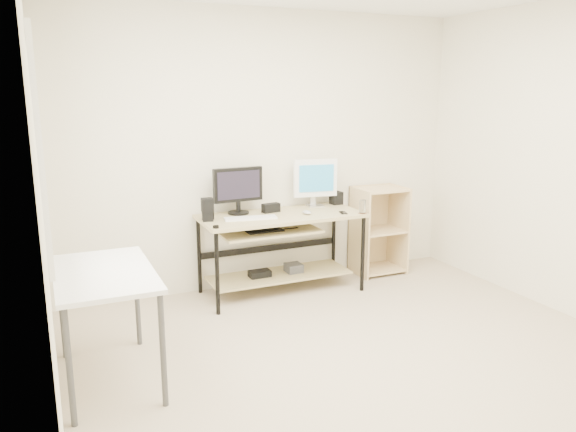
% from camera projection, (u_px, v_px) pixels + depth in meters
% --- Properties ---
extents(room, '(4.01, 4.01, 2.62)m').
position_uv_depth(room, '(362.00, 180.00, 3.54)').
color(room, '#BFAE93').
rests_on(room, ground).
extents(desk, '(1.50, 0.65, 0.75)m').
position_uv_depth(desk, '(279.00, 237.00, 5.19)').
color(desk, tan).
rests_on(desk, ground).
extents(side_table, '(0.60, 1.00, 0.75)m').
position_uv_depth(side_table, '(105.00, 283.00, 3.56)').
color(side_table, white).
rests_on(side_table, ground).
extents(shelf_unit, '(0.50, 0.40, 0.90)m').
position_uv_depth(shelf_unit, '(377.00, 229.00, 5.82)').
color(shelf_unit, beige).
rests_on(shelf_unit, ground).
extents(black_monitor, '(0.47, 0.20, 0.43)m').
position_uv_depth(black_monitor, '(238.00, 188.00, 5.12)').
color(black_monitor, black).
rests_on(black_monitor, desk).
extents(white_imac, '(0.44, 0.14, 0.46)m').
position_uv_depth(white_imac, '(315.00, 179.00, 5.44)').
color(white_imac, silver).
rests_on(white_imac, desk).
extents(keyboard, '(0.48, 0.21, 0.02)m').
position_uv_depth(keyboard, '(251.00, 218.00, 4.97)').
color(keyboard, white).
rests_on(keyboard, desk).
extents(mouse, '(0.09, 0.12, 0.04)m').
position_uv_depth(mouse, '(307.00, 212.00, 5.15)').
color(mouse, '#B3B3B8').
rests_on(mouse, desk).
extents(center_speaker, '(0.18, 0.10, 0.08)m').
position_uv_depth(center_speaker, '(271.00, 208.00, 5.23)').
color(center_speaker, black).
rests_on(center_speaker, desk).
extents(speaker_left, '(0.11, 0.11, 0.20)m').
position_uv_depth(speaker_left, '(207.00, 209.00, 4.88)').
color(speaker_left, black).
rests_on(speaker_left, desk).
extents(speaker_right, '(0.11, 0.11, 0.13)m').
position_uv_depth(speaker_right, '(336.00, 198.00, 5.60)').
color(speaker_right, black).
rests_on(speaker_right, desk).
extents(audio_controller, '(0.10, 0.07, 0.18)m').
position_uv_depth(audio_controller, '(209.00, 209.00, 4.94)').
color(audio_controller, black).
rests_on(audio_controller, desk).
extents(volume_puck, '(0.06, 0.06, 0.02)m').
position_uv_depth(volume_puck, '(216.00, 227.00, 4.64)').
color(volume_puck, black).
rests_on(volume_puck, desk).
extents(smartphone, '(0.09, 0.12, 0.01)m').
position_uv_depth(smartphone, '(343.00, 213.00, 5.20)').
color(smartphone, black).
rests_on(smartphone, desk).
extents(coaster, '(0.10, 0.10, 0.01)m').
position_uv_depth(coaster, '(363.00, 213.00, 5.18)').
color(coaster, '#946742').
rests_on(coaster, desk).
extents(drinking_glass, '(0.08, 0.08, 0.12)m').
position_uv_depth(drinking_glass, '(363.00, 207.00, 5.17)').
color(drinking_glass, white).
rests_on(drinking_glass, coaster).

